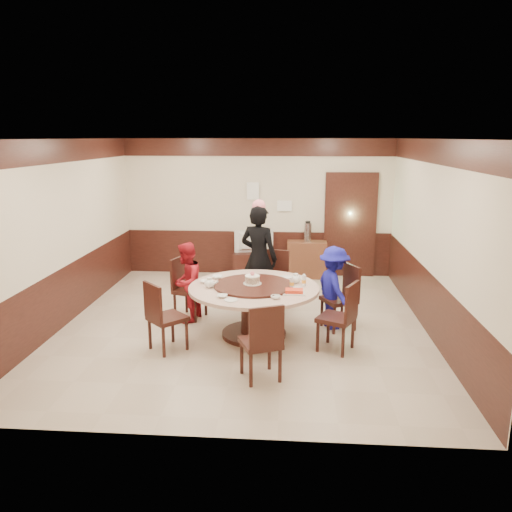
# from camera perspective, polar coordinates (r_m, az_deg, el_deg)

# --- Properties ---
(room) EXTENTS (6.00, 6.04, 2.84)m
(room) POSITION_cam_1_polar(r_m,az_deg,el_deg) (7.49, -1.34, -0.05)
(room) COLOR #C3B19C
(room) RESTS_ON ground
(banquet_table) EXTENTS (1.87, 1.87, 0.78)m
(banquet_table) POSITION_cam_1_polar(r_m,az_deg,el_deg) (7.20, -0.24, -5.13)
(banquet_table) COLOR black
(banquet_table) RESTS_ON ground
(chair_0) EXTENTS (0.60, 0.59, 0.97)m
(chair_0) POSITION_cam_1_polar(r_m,az_deg,el_deg) (7.66, 9.56, -5.97)
(chair_0) COLOR black
(chair_0) RESTS_ON ground
(chair_1) EXTENTS (0.53, 0.54, 0.97)m
(chair_1) POSITION_cam_1_polar(r_m,az_deg,el_deg) (8.43, 2.03, -3.97)
(chair_1) COLOR black
(chair_1) RESTS_ON ground
(chair_2) EXTENTS (0.56, 0.55, 0.97)m
(chair_2) POSITION_cam_1_polar(r_m,az_deg,el_deg) (8.07, -7.65, -4.88)
(chair_2) COLOR black
(chair_2) RESTS_ON ground
(chair_3) EXTENTS (0.62, 0.62, 0.97)m
(chair_3) POSITION_cam_1_polar(r_m,az_deg,el_deg) (6.91, -10.19, -8.17)
(chair_3) COLOR black
(chair_3) RESTS_ON ground
(chair_4) EXTENTS (0.58, 0.58, 0.97)m
(chair_4) POSITION_cam_1_polar(r_m,az_deg,el_deg) (6.04, 0.59, -11.24)
(chair_4) COLOR black
(chair_4) RESTS_ON ground
(chair_5) EXTENTS (0.60, 0.59, 0.97)m
(chair_5) POSITION_cam_1_polar(r_m,az_deg,el_deg) (6.88, 9.27, -8.23)
(chair_5) COLOR black
(chair_5) RESTS_ON ground
(person_standing) EXTENTS (0.75, 0.63, 1.76)m
(person_standing) POSITION_cam_1_polar(r_m,az_deg,el_deg) (8.23, 0.32, -0.23)
(person_standing) COLOR black
(person_standing) RESTS_ON ground
(person_red) EXTENTS (0.57, 0.68, 1.26)m
(person_red) POSITION_cam_1_polar(r_m,az_deg,el_deg) (7.82, -7.94, -3.00)
(person_red) COLOR #A71621
(person_red) RESTS_ON ground
(person_blue) EXTENTS (0.74, 0.93, 1.26)m
(person_blue) POSITION_cam_1_polar(r_m,az_deg,el_deg) (7.56, 8.88, -3.62)
(person_blue) COLOR #161691
(person_blue) RESTS_ON ground
(birthday_cake) EXTENTS (0.26, 0.26, 0.18)m
(birthday_cake) POSITION_cam_1_polar(r_m,az_deg,el_deg) (7.13, -0.42, -2.71)
(birthday_cake) COLOR white
(birthday_cake) RESTS_ON banquet_table
(teapot_left) EXTENTS (0.17, 0.15, 0.13)m
(teapot_left) POSITION_cam_1_polar(r_m,az_deg,el_deg) (7.09, -5.34, -3.14)
(teapot_left) COLOR white
(teapot_left) RESTS_ON banquet_table
(teapot_right) EXTENTS (0.17, 0.15, 0.13)m
(teapot_right) POSITION_cam_1_polar(r_m,az_deg,el_deg) (7.29, 4.53, -2.66)
(teapot_right) COLOR white
(teapot_right) RESTS_ON banquet_table
(bowl_0) EXTENTS (0.17, 0.17, 0.04)m
(bowl_0) POSITION_cam_1_polar(r_m,az_deg,el_deg) (7.55, -4.42, -2.41)
(bowl_0) COLOR white
(bowl_0) RESTS_ON banquet_table
(bowl_1) EXTENTS (0.13, 0.13, 0.04)m
(bowl_1) POSITION_cam_1_polar(r_m,az_deg,el_deg) (6.60, 2.26, -4.72)
(bowl_1) COLOR white
(bowl_1) RESTS_ON banquet_table
(bowl_2) EXTENTS (0.14, 0.14, 0.03)m
(bowl_2) POSITION_cam_1_polar(r_m,az_deg,el_deg) (6.66, -3.87, -4.59)
(bowl_2) COLOR white
(bowl_2) RESTS_ON banquet_table
(bowl_3) EXTENTS (0.12, 0.12, 0.04)m
(bowl_3) POSITION_cam_1_polar(r_m,az_deg,el_deg) (6.96, 4.73, -3.79)
(bowl_3) COLOR white
(bowl_3) RESTS_ON banquet_table
(bowl_4) EXTENTS (0.16, 0.16, 0.04)m
(bowl_4) POSITION_cam_1_polar(r_m,az_deg,el_deg) (7.33, -5.76, -2.92)
(bowl_4) COLOR white
(bowl_4) RESTS_ON banquet_table
(saucer_near) EXTENTS (0.18, 0.18, 0.01)m
(saucer_near) POSITION_cam_1_polar(r_m,az_deg,el_deg) (6.54, -2.88, -5.04)
(saucer_near) COLOR white
(saucer_near) RESTS_ON banquet_table
(saucer_far) EXTENTS (0.18, 0.18, 0.01)m
(saucer_far) POSITION_cam_1_polar(r_m,az_deg,el_deg) (7.59, 3.45, -2.41)
(saucer_far) COLOR white
(saucer_far) RESTS_ON banquet_table
(shrimp_platter) EXTENTS (0.30, 0.20, 0.06)m
(shrimp_platter) POSITION_cam_1_polar(r_m,az_deg,el_deg) (6.81, 4.38, -4.10)
(shrimp_platter) COLOR white
(shrimp_platter) RESTS_ON banquet_table
(bottle_0) EXTENTS (0.06, 0.06, 0.16)m
(bottle_0) POSITION_cam_1_polar(r_m,az_deg,el_deg) (7.03, 4.12, -3.09)
(bottle_0) COLOR white
(bottle_0) RESTS_ON banquet_table
(bottle_1) EXTENTS (0.06, 0.06, 0.16)m
(bottle_1) POSITION_cam_1_polar(r_m,az_deg,el_deg) (7.15, 5.49, -2.84)
(bottle_1) COLOR white
(bottle_1) RESTS_ON banquet_table
(tv_stand) EXTENTS (0.85, 0.45, 0.50)m
(tv_stand) POSITION_cam_1_polar(r_m,az_deg,el_deg) (10.34, -0.20, -0.97)
(tv_stand) COLOR black
(tv_stand) RESTS_ON ground
(television) EXTENTS (0.81, 0.25, 0.46)m
(television) POSITION_cam_1_polar(r_m,az_deg,el_deg) (10.23, -0.21, 1.64)
(television) COLOR gray
(television) RESTS_ON tv_stand
(side_cabinet) EXTENTS (0.80, 0.40, 0.75)m
(side_cabinet) POSITION_cam_1_polar(r_m,az_deg,el_deg) (10.31, 5.80, -0.37)
(side_cabinet) COLOR brown
(side_cabinet) RESTS_ON ground
(thermos) EXTENTS (0.15, 0.15, 0.38)m
(thermos) POSITION_cam_1_polar(r_m,az_deg,el_deg) (10.20, 5.93, 2.72)
(thermos) COLOR silver
(thermos) RESTS_ON side_cabinet
(notice_left) EXTENTS (0.25, 0.00, 0.35)m
(notice_left) POSITION_cam_1_polar(r_m,az_deg,el_deg) (10.28, -0.37, 7.44)
(notice_left) COLOR white
(notice_left) RESTS_ON room
(notice_right) EXTENTS (0.30, 0.00, 0.22)m
(notice_right) POSITION_cam_1_polar(r_m,az_deg,el_deg) (10.28, 3.26, 5.74)
(notice_right) COLOR white
(notice_right) RESTS_ON room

